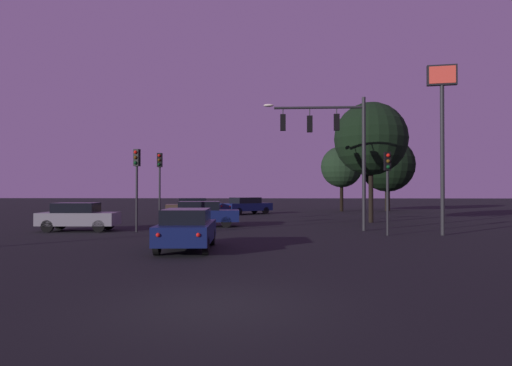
# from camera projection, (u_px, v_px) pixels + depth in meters

# --- Properties ---
(ground_plane) EXTENTS (168.00, 168.00, 0.00)m
(ground_plane) POSITION_uv_depth(u_px,v_px,m) (258.00, 220.00, 33.31)
(ground_plane) COLOR black
(ground_plane) RESTS_ON ground
(traffic_signal_mast_arm) EXTENTS (5.56, 0.43, 7.27)m
(traffic_signal_mast_arm) POSITION_uv_depth(u_px,v_px,m) (333.00, 138.00, 25.10)
(traffic_signal_mast_arm) COLOR #232326
(traffic_signal_mast_arm) RESTS_ON ground
(traffic_light_corner_left) EXTENTS (0.35, 0.38, 4.37)m
(traffic_light_corner_left) POSITION_uv_depth(u_px,v_px,m) (137.00, 173.00, 24.22)
(traffic_light_corner_left) COLOR #232326
(traffic_light_corner_left) RESTS_ON ground
(traffic_light_corner_right) EXTENTS (0.31, 0.36, 4.57)m
(traffic_light_corner_right) POSITION_uv_depth(u_px,v_px,m) (160.00, 174.00, 29.40)
(traffic_light_corner_right) COLOR #232326
(traffic_light_corner_right) RESTS_ON ground
(traffic_light_median) EXTENTS (0.31, 0.36, 4.06)m
(traffic_light_median) POSITION_uv_depth(u_px,v_px,m) (388.00, 176.00, 22.37)
(traffic_light_median) COLOR #232326
(traffic_light_median) RESTS_ON ground
(car_nearside_lane) EXTENTS (2.10, 4.43, 1.52)m
(car_nearside_lane) POSITION_uv_depth(u_px,v_px,m) (187.00, 228.00, 17.01)
(car_nearside_lane) COLOR #0F1947
(car_nearside_lane) RESTS_ON ground
(car_crossing_left) EXTENTS (4.67, 2.23, 1.52)m
(car_crossing_left) POSITION_uv_depth(u_px,v_px,m) (201.00, 213.00, 27.72)
(car_crossing_left) COLOR #0F1947
(car_crossing_left) RESTS_ON ground
(car_crossing_right) EXTENTS (4.20, 1.94, 1.52)m
(car_crossing_right) POSITION_uv_depth(u_px,v_px,m) (78.00, 216.00, 24.75)
(car_crossing_right) COLOR gray
(car_crossing_right) RESTS_ON ground
(car_far_lane) EXTENTS (4.41, 2.62, 1.52)m
(car_far_lane) POSITION_uv_depth(u_px,v_px,m) (191.00, 207.00, 38.58)
(car_far_lane) COLOR #473828
(car_far_lane) RESTS_ON ground
(car_parked_lot) EXTENTS (4.70, 4.32, 1.52)m
(car_parked_lot) POSITION_uv_depth(u_px,v_px,m) (247.00, 205.00, 41.64)
(car_parked_lot) COLOR #0F1947
(car_parked_lot) RESTS_ON ground
(store_sign_illuminated) EXTENTS (1.42, 0.49, 8.34)m
(store_sign_illuminated) POSITION_uv_depth(u_px,v_px,m) (442.00, 113.00, 22.49)
(store_sign_illuminated) COLOR #232326
(store_sign_illuminated) RESTS_ON ground
(tree_behind_sign) EXTENTS (4.24, 4.24, 6.69)m
(tree_behind_sign) POSITION_uv_depth(u_px,v_px,m) (342.00, 167.00, 47.20)
(tree_behind_sign) COLOR black
(tree_behind_sign) RESTS_ON ground
(tree_left_far) EXTENTS (4.97, 4.97, 8.18)m
(tree_left_far) POSITION_uv_depth(u_px,v_px,m) (371.00, 139.00, 31.26)
(tree_left_far) COLOR black
(tree_left_far) RESTS_ON ground
(tree_center_horizon) EXTENTS (5.69, 5.69, 7.69)m
(tree_center_horizon) POSITION_uv_depth(u_px,v_px,m) (387.00, 165.00, 48.16)
(tree_center_horizon) COLOR black
(tree_center_horizon) RESTS_ON ground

